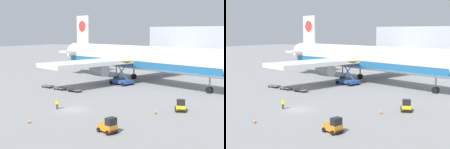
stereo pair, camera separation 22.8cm
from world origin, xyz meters
The scene contains 11 objects.
ground_plane centered at (0.00, 0.00, 0.00)m, with size 400.00×400.00×0.00m, color gray.
airplane_main centered at (-5.91, 30.41, 5.84)m, with size 57.16×48.54×17.00m.
scissor_lift_loader centered at (-6.35, 24.81, 2.18)m, with size 5.76×4.38×5.79m.
baggage_tug_foreground centered at (11.26, -6.35, 0.88)m, with size 2.71×2.12×2.00m.
baggage_tug_mid centered at (14.68, 8.50, 0.88)m, with size 2.42×2.80×2.00m.
baggage_dolly_lead centered at (-17.67, 12.10, 0.39)m, with size 3.72×1.58×0.48m.
baggage_dolly_second centered at (-13.68, 11.71, 0.39)m, with size 3.72×1.58×0.48m.
baggage_dolly_third centered at (-9.43, 11.64, 0.39)m, with size 3.72×1.58×0.48m.
ground_crew_near centered at (-2.25, -1.10, 0.99)m, with size 0.52×0.35×1.69m.
traffic_cone_near centered at (-0.02, -8.88, 0.31)m, with size 0.40×0.40×0.63m.
traffic_cone_far centered at (12.07, 5.07, 0.34)m, with size 0.40×0.40×0.69m.
Camera 1 is at (32.10, -36.70, 12.20)m, focal length 50.00 mm.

